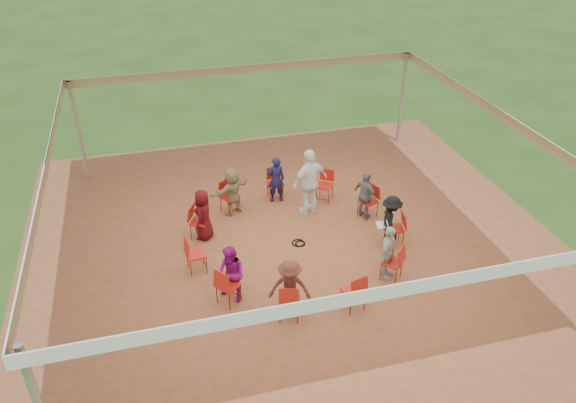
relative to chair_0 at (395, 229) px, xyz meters
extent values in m
plane|color=#274B17|center=(-2.39, 0.45, -0.45)|extent=(80.00, 80.00, 0.00)
plane|color=brown|center=(-2.39, 0.45, -0.44)|extent=(13.00, 13.00, 0.00)
cylinder|color=#B2B2B7|center=(-7.39, 5.45, 1.05)|extent=(0.12, 0.12, 3.00)
cylinder|color=#B2B2B7|center=(2.61, 5.45, 1.05)|extent=(0.12, 0.12, 3.00)
plane|color=white|center=(-2.39, 0.45, 2.55)|extent=(10.30, 10.30, 0.00)
cube|color=white|center=(-2.39, -4.70, 2.43)|extent=(10.30, 0.03, 0.24)
cube|color=white|center=(-2.39, 5.60, 2.43)|extent=(10.30, 0.03, 0.24)
cube|color=white|center=(-7.54, 0.45, 2.43)|extent=(0.03, 10.30, 0.24)
cube|color=white|center=(2.76, 0.45, 2.43)|extent=(0.03, 10.30, 0.24)
imported|color=black|center=(-0.12, 0.02, 0.22)|extent=(0.58, 0.93, 1.34)
imported|color=slate|center=(-0.25, 1.32, 0.22)|extent=(0.67, 0.88, 1.34)
imported|color=#14153B|center=(-2.29, 2.75, 0.22)|extent=(0.50, 0.34, 1.34)
imported|color=#978959|center=(-3.55, 2.44, 0.22)|extent=(1.30, 1.03, 1.34)
imported|color=#42080D|center=(-4.44, 1.49, 0.22)|extent=(0.62, 0.75, 1.34)
imported|color=#911377|center=(-4.19, -0.99, 0.22)|extent=(0.70, 0.74, 1.34)
imported|color=#54271F|center=(-3.13, -1.74, 0.22)|extent=(0.96, 0.68, 1.34)
imported|color=beige|center=(-0.71, -1.14, 0.22)|extent=(0.83, 0.84, 1.34)
imported|color=white|center=(-1.58, 1.93, 0.48)|extent=(1.21, 0.89, 1.85)
torus|color=black|center=(-2.26, 0.61, -0.43)|extent=(0.41, 0.41, 0.03)
torus|color=black|center=(-2.22, 0.57, -0.43)|extent=(0.33, 0.33, 0.03)
cube|color=#B7B7BC|center=(-0.33, 0.06, 0.12)|extent=(0.28, 0.37, 0.02)
cube|color=#B7B7BC|center=(-0.22, 0.04, 0.24)|extent=(0.13, 0.34, 0.21)
cube|color=#CCE0FF|center=(-0.23, 0.04, 0.24)|extent=(0.10, 0.29, 0.18)
camera|label=1|loc=(-5.47, -10.23, 7.66)|focal=35.00mm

